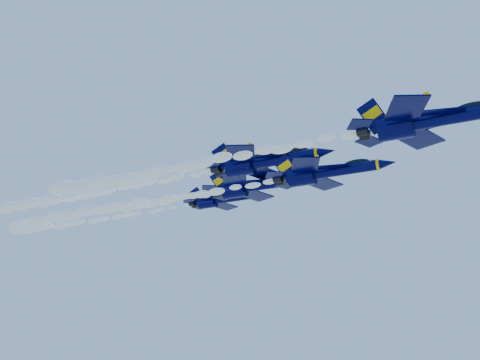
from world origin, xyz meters
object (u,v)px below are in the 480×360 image
at_px(jet_lead, 429,121).
at_px(jet_second, 326,172).
at_px(jet_third, 264,162).
at_px(jet_fourth, 255,186).
at_px(jet_fifth, 223,199).

xyz_separation_m(jet_lead, jet_second, (-15.09, 11.69, 0.52)).
relative_size(jet_lead, jet_third, 0.93).
distance_m(jet_third, jet_fourth, 8.08).
height_order(jet_second, jet_fifth, jet_fifth).
relative_size(jet_lead, jet_fifth, 1.19).
bearing_deg(jet_second, jet_fourth, 144.48).
xyz_separation_m(jet_third, jet_fifth, (-14.65, 16.00, 0.97)).
distance_m(jet_lead, jet_fourth, 37.43).
xyz_separation_m(jet_second, jet_fourth, (-14.74, 10.52, 3.70)).
bearing_deg(jet_fifth, jet_second, -38.28).
height_order(jet_second, jet_fourth, jet_fourth).
xyz_separation_m(jet_third, jet_fourth, (-4.33, 6.75, -1.00)).
height_order(jet_lead, jet_fifth, jet_fifth).
xyz_separation_m(jet_lead, jet_third, (-25.50, 15.47, 5.22)).
bearing_deg(jet_lead, jet_fifth, 141.92).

